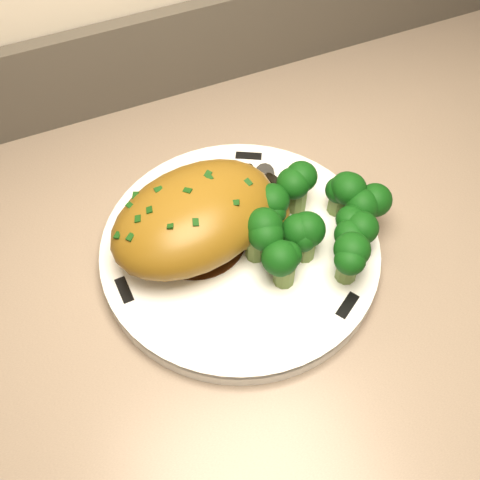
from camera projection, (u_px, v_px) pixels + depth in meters
name	position (u px, v px, depth m)	size (l,w,h in m)	color
counter	(226.00, 424.00, 0.97)	(1.95, 0.65, 0.96)	brown
plate	(240.00, 251.00, 0.65)	(0.30, 0.30, 0.02)	white
rim_accent_0	(249.00, 156.00, 0.71)	(0.03, 0.01, 0.00)	black
rim_accent_1	(124.00, 290.00, 0.61)	(0.03, 0.01, 0.00)	black
rim_accent_2	(347.00, 306.00, 0.60)	(0.03, 0.01, 0.00)	black
gravy_pool	(196.00, 238.00, 0.64)	(0.11, 0.11, 0.00)	#331609
chicken_breast	(201.00, 218.00, 0.62)	(0.21, 0.16, 0.07)	#8D6018
mushroom_pile	(246.00, 195.00, 0.67)	(0.10, 0.07, 0.03)	black
broccoli_florets	(314.00, 226.00, 0.62)	(0.16, 0.13, 0.05)	olive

